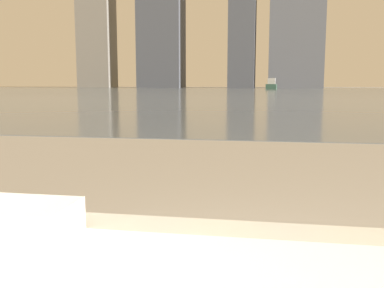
# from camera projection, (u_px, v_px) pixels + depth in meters

# --- Properties ---
(towel_stack) EXTENTS (0.27, 0.17, 0.08)m
(towel_stack) POSITION_uv_depth(u_px,v_px,m) (15.00, 220.00, 0.99)
(towel_stack) COLOR white
(towel_stack) RESTS_ON bathtub
(harbor_water) EXTENTS (180.00, 110.00, 0.01)m
(harbor_water) POSITION_uv_depth(u_px,v_px,m) (264.00, 91.00, 60.66)
(harbor_water) COLOR slate
(harbor_water) RESTS_ON ground_plane
(harbor_boat_2) EXTENTS (2.12, 5.49, 2.03)m
(harbor_boat_2) POSITION_uv_depth(u_px,v_px,m) (271.00, 85.00, 78.94)
(harbor_boat_2) COLOR #335647
(harbor_boat_2) RESTS_ON harbor_water
(skyline_tower_2) EXTENTS (6.78, 13.79, 26.86)m
(skyline_tower_2) POSITION_uv_depth(u_px,v_px,m) (243.00, 37.00, 114.52)
(skyline_tower_2) COLOR #4C515B
(skyline_tower_2) RESTS_ON ground_plane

